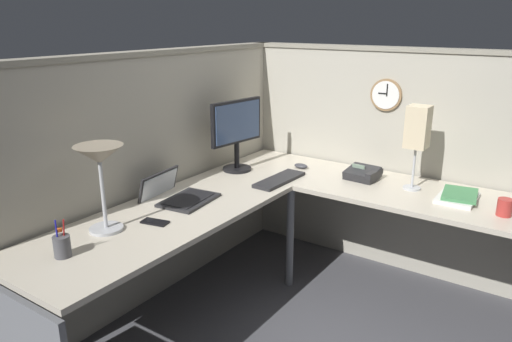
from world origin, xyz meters
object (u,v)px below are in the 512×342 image
(keyboard, at_px, (279,180))
(wall_clock, at_px, (386,95))
(desk_lamp_dome, at_px, (100,162))
(monitor, at_px, (237,130))
(computer_mouse, at_px, (301,166))
(desk_lamp_paper, at_px, (418,129))
(office_phone, at_px, (363,174))
(cell_phone, at_px, (155,222))
(coffee_mug, at_px, (505,207))
(book_stack, at_px, (458,197))
(laptop, at_px, (176,195))
(pen_cup, at_px, (62,246))

(keyboard, distance_m, wall_clock, 0.94)
(keyboard, relative_size, desk_lamp_dome, 0.97)
(monitor, bearing_deg, wall_clock, -54.08)
(computer_mouse, height_order, desk_lamp_paper, desk_lamp_paper)
(monitor, relative_size, office_phone, 2.28)
(cell_phone, distance_m, desk_lamp_paper, 1.66)
(keyboard, height_order, coffee_mug, coffee_mug)
(book_stack, relative_size, wall_clock, 1.35)
(office_phone, xyz_separation_m, desk_lamp_paper, (-0.00, -0.33, 0.35))
(cell_phone, relative_size, office_phone, 0.66)
(monitor, relative_size, keyboard, 1.16)
(desk_lamp_dome, bearing_deg, desk_lamp_paper, -35.77)
(keyboard, distance_m, computer_mouse, 0.34)
(coffee_mug, bearing_deg, computer_mouse, 83.96)
(desk_lamp_dome, height_order, coffee_mug, desk_lamp_dome)
(keyboard, distance_m, desk_lamp_dome, 1.25)
(monitor, height_order, laptop, monitor)
(desk_lamp_dome, xyz_separation_m, cell_phone, (0.20, -0.14, -0.36))
(coffee_mug, xyz_separation_m, wall_clock, (0.45, 0.87, 0.48))
(monitor, height_order, desk_lamp_paper, desk_lamp_paper)
(computer_mouse, bearing_deg, office_phone, -88.43)
(keyboard, bearing_deg, coffee_mug, -79.72)
(laptop, xyz_separation_m, cell_phone, (-0.33, -0.16, -0.02))
(monitor, distance_m, desk_lamp_paper, 1.19)
(laptop, relative_size, book_stack, 1.40)
(laptop, bearing_deg, desk_lamp_paper, -48.69)
(laptop, distance_m, pen_cup, 0.84)
(cell_phone, bearing_deg, pen_cup, 159.62)
(computer_mouse, xyz_separation_m, coffee_mug, (-0.14, -1.35, 0.03))
(office_phone, xyz_separation_m, book_stack, (-0.04, -0.62, -0.02))
(laptop, height_order, cell_phone, laptop)
(laptop, bearing_deg, desk_lamp_dome, -177.41)
(monitor, bearing_deg, desk_lamp_dome, -177.06)
(pen_cup, height_order, wall_clock, wall_clock)
(computer_mouse, bearing_deg, book_stack, -91.66)
(computer_mouse, distance_m, desk_lamp_dome, 1.56)
(book_stack, bearing_deg, laptop, 123.78)
(pen_cup, relative_size, cell_phone, 1.25)
(monitor, bearing_deg, coffee_mug, -84.77)
(pen_cup, xyz_separation_m, coffee_mug, (1.66, -1.57, -0.00))
(keyboard, relative_size, cell_phone, 2.99)
(cell_phone, xyz_separation_m, coffee_mug, (1.15, -1.50, 0.04))
(cell_phone, height_order, desk_lamp_paper, desk_lamp_paper)
(computer_mouse, bearing_deg, desk_lamp_dome, 169.10)
(cell_phone, height_order, coffee_mug, coffee_mug)
(coffee_mug, relative_size, wall_clock, 0.44)
(monitor, relative_size, laptop, 1.20)
(laptop, distance_m, coffee_mug, 1.85)
(desk_lamp_paper, bearing_deg, keyboard, 114.27)
(computer_mouse, xyz_separation_m, pen_cup, (-1.80, 0.22, 0.04))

